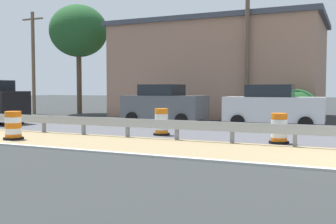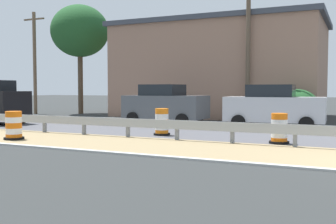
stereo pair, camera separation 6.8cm
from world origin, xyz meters
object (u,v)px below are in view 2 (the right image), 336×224
at_px(car_mid_far_lane, 274,106).
at_px(traffic_barrel_mid, 14,127).
at_px(utility_pole_near, 248,34).
at_px(traffic_barrel_nearest, 279,130).
at_px(utility_pole_mid, 35,61).
at_px(traffic_barrel_close, 162,123).
at_px(car_distant_c, 165,104).

bearing_deg(car_mid_far_lane, traffic_barrel_mid, -135.42).
xyz_separation_m(traffic_barrel_mid, utility_pole_near, (11.18, -5.70, 4.34)).
distance_m(traffic_barrel_mid, car_mid_far_lane, 11.20).
xyz_separation_m(traffic_barrel_nearest, utility_pole_mid, (8.62, 18.62, 3.33)).
distance_m(traffic_barrel_nearest, traffic_barrel_close, 4.62).
xyz_separation_m(traffic_barrel_close, car_mid_far_lane, (4.67, -3.46, 0.53)).
relative_size(traffic_barrel_mid, car_distant_c, 0.24).
bearing_deg(car_distant_c, car_mid_far_lane, 3.32).
xyz_separation_m(traffic_barrel_nearest, car_distant_c, (5.01, 6.59, 0.56)).
bearing_deg(car_mid_far_lane, traffic_barrel_nearest, -79.72).
height_order(traffic_barrel_nearest, traffic_barrel_mid, traffic_barrel_mid).
bearing_deg(utility_pole_near, traffic_barrel_close, 169.26).
height_order(car_mid_far_lane, utility_pole_mid, utility_pole_mid).
distance_m(traffic_barrel_close, car_distant_c, 4.93).
bearing_deg(utility_pole_mid, utility_pole_near, -91.32).
distance_m(traffic_barrel_mid, car_distant_c, 8.26).
bearing_deg(utility_pole_near, traffic_barrel_nearest, -159.27).
height_order(traffic_barrel_mid, car_distant_c, car_distant_c).
bearing_deg(car_distant_c, traffic_barrel_close, -64.74).
height_order(car_mid_far_lane, car_distant_c, car_distant_c).
xyz_separation_m(traffic_barrel_nearest, traffic_barrel_close, (0.53, 4.59, 0.02)).
height_order(car_distant_c, utility_pole_mid, utility_pole_mid).
height_order(traffic_barrel_nearest, utility_pole_near, utility_pole_near).
bearing_deg(traffic_barrel_nearest, utility_pole_near, 20.73).
distance_m(traffic_barrel_nearest, utility_pole_mid, 20.79).
height_order(traffic_barrel_close, traffic_barrel_mid, traffic_barrel_close).
bearing_deg(traffic_barrel_close, utility_pole_near, -10.74).
bearing_deg(traffic_barrel_mid, car_distant_c, -15.76).
relative_size(traffic_barrel_nearest, car_mid_far_lane, 0.22).
distance_m(car_distant_c, utility_pole_near, 6.06).
bearing_deg(car_distant_c, traffic_barrel_nearest, -36.00).
xyz_separation_m(traffic_barrel_mid, utility_pole_mid, (11.53, 9.80, 3.32)).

